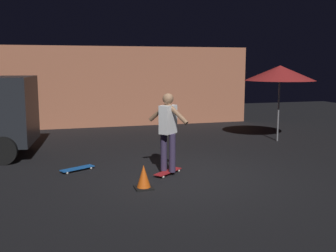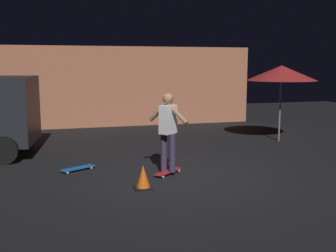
{
  "view_description": "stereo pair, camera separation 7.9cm",
  "coord_description": "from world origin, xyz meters",
  "px_view_note": "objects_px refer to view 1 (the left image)",
  "views": [
    {
      "loc": [
        -2.52,
        -7.88,
        2.35
      ],
      "look_at": [
        -0.22,
        0.19,
        1.05
      ],
      "focal_mm": 43.11,
      "sensor_mm": 36.0,
      "label": 1
    },
    {
      "loc": [
        -2.44,
        -7.9,
        2.35
      ],
      "look_at": [
        -0.22,
        0.19,
        1.05
      ],
      "focal_mm": 43.11,
      "sensor_mm": 36.0,
      "label": 2
    }
  ],
  "objects_px": {
    "skateboard_spare": "(77,169)",
    "skater": "(168,127)",
    "patio_umbrella": "(280,73)",
    "skateboard_ridden": "(168,172)",
    "traffic_cone": "(144,178)"
  },
  "relations": [
    {
      "from": "skateboard_spare",
      "to": "skater",
      "type": "distance_m",
      "value": 2.25
    },
    {
      "from": "skateboard_spare",
      "to": "patio_umbrella",
      "type": "bearing_deg",
      "value": 17.33
    },
    {
      "from": "skateboard_ridden",
      "to": "skater",
      "type": "distance_m",
      "value": 0.98
    },
    {
      "from": "patio_umbrella",
      "to": "skateboard_ridden",
      "type": "distance_m",
      "value": 5.45
    },
    {
      "from": "skateboard_spare",
      "to": "skater",
      "type": "bearing_deg",
      "value": -23.64
    },
    {
      "from": "traffic_cone",
      "to": "patio_umbrella",
      "type": "bearing_deg",
      "value": 35.52
    },
    {
      "from": "skater",
      "to": "traffic_cone",
      "type": "xyz_separation_m",
      "value": [
        -0.72,
        -0.84,
        -0.83
      ]
    },
    {
      "from": "patio_umbrella",
      "to": "traffic_cone",
      "type": "bearing_deg",
      "value": -144.48
    },
    {
      "from": "patio_umbrella",
      "to": "skateboard_spare",
      "type": "bearing_deg",
      "value": -162.67
    },
    {
      "from": "skateboard_spare",
      "to": "traffic_cone",
      "type": "xyz_separation_m",
      "value": [
        1.14,
        -1.65,
        0.16
      ]
    },
    {
      "from": "skateboard_spare",
      "to": "skater",
      "type": "xyz_separation_m",
      "value": [
        1.86,
        -0.81,
        0.98
      ]
    },
    {
      "from": "patio_umbrella",
      "to": "skater",
      "type": "relative_size",
      "value": 1.38
    },
    {
      "from": "patio_umbrella",
      "to": "skateboard_ridden",
      "type": "xyz_separation_m",
      "value": [
        -4.27,
        -2.72,
        -2.02
      ]
    },
    {
      "from": "skateboard_ridden",
      "to": "skater",
      "type": "xyz_separation_m",
      "value": [
        0.0,
        0.0,
        0.98
      ]
    },
    {
      "from": "patio_umbrella",
      "to": "skateboard_spare",
      "type": "distance_m",
      "value": 6.73
    }
  ]
}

